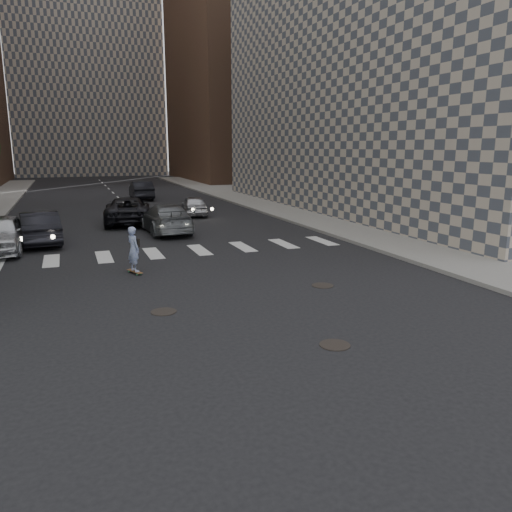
{
  "coord_description": "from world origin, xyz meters",
  "views": [
    {
      "loc": [
        -4.22,
        -11.77,
        4.4
      ],
      "look_at": [
        0.78,
        1.43,
        1.3
      ],
      "focal_mm": 35.0,
      "sensor_mm": 36.0,
      "label": 1
    }
  ],
  "objects": [
    {
      "name": "manhole_a",
      "position": [
        1.2,
        -2.5,
        0.01
      ],
      "size": [
        0.7,
        0.7,
        0.02
      ],
      "primitive_type": "cylinder",
      "color": "black",
      "rests_on": "ground"
    },
    {
      "name": "tower_center",
      "position": [
        0.0,
        78.0,
        24.0
      ],
      "size": [
        22.0,
        20.0,
        48.0
      ],
      "primitive_type": "cube",
      "color": "#ADA08E",
      "rests_on": "ground"
    },
    {
      "name": "manhole_b",
      "position": [
        -2.0,
        1.2,
        0.01
      ],
      "size": [
        0.7,
        0.7,
        0.02
      ],
      "primitive_type": "cylinder",
      "color": "black",
      "rests_on": "ground"
    },
    {
      "name": "manhole_c",
      "position": [
        3.3,
        2.0,
        0.01
      ],
      "size": [
        0.7,
        0.7,
        0.02
      ],
      "primitive_type": "cylinder",
      "color": "black",
      "rests_on": "ground"
    },
    {
      "name": "traffic_car_c",
      "position": [
        -0.97,
        18.0,
        0.77
      ],
      "size": [
        3.18,
        5.82,
        1.55
      ],
      "primitive_type": "imported",
      "rotation": [
        0.0,
        0.0,
        3.03
      ],
      "color": "black",
      "rests_on": "ground"
    },
    {
      "name": "skateboarder",
      "position": [
        -2.18,
        5.79,
        0.88
      ],
      "size": [
        0.56,
        0.87,
        1.69
      ],
      "rotation": [
        0.0,
        0.0,
        0.36
      ],
      "color": "brown",
      "rests_on": "ground"
    },
    {
      "name": "traffic_car_d",
      "position": [
        3.46,
        20.0,
        0.65
      ],
      "size": [
        2.0,
        3.99,
        1.3
      ],
      "primitive_type": "imported",
      "rotation": [
        0.0,
        0.0,
        3.02
      ],
      "color": "#ABACB2",
      "rests_on": "ground"
    },
    {
      "name": "sidewalk_right",
      "position": [
        14.5,
        20.0,
        0.07
      ],
      "size": [
        13.0,
        80.0,
        0.15
      ],
      "primitive_type": "cube",
      "color": "gray",
      "rests_on": "ground"
    },
    {
      "name": "tower_right",
      "position": [
        20.0,
        55.0,
        18.0
      ],
      "size": [
        18.0,
        24.0,
        36.0
      ],
      "primitive_type": "cube",
      "color": "brown",
      "rests_on": "ground"
    },
    {
      "name": "traffic_car_b",
      "position": [
        0.5,
        14.0,
        0.75
      ],
      "size": [
        2.27,
        5.21,
        1.49
      ],
      "primitive_type": "imported",
      "rotation": [
        0.0,
        0.0,
        3.18
      ],
      "color": "slate",
      "rests_on": "ground"
    },
    {
      "name": "traffic_car_e",
      "position": [
        1.73,
        31.7,
        0.77
      ],
      "size": [
        1.67,
        4.71,
        1.55
      ],
      "primitive_type": "imported",
      "rotation": [
        0.0,
        0.0,
        3.13
      ],
      "color": "black",
      "rests_on": "ground"
    },
    {
      "name": "ground",
      "position": [
        0.0,
        0.0,
        0.0
      ],
      "size": [
        160.0,
        160.0,
        0.0
      ],
      "primitive_type": "plane",
      "color": "black",
      "rests_on": "ground"
    },
    {
      "name": "silver_sedan",
      "position": [
        -7.0,
        11.52,
        0.79
      ],
      "size": [
        1.94,
        4.66,
        1.58
      ],
      "primitive_type": "imported",
      "rotation": [
        0.0,
        0.0,
        -0.02
      ],
      "color": "silver",
      "rests_on": "ground"
    },
    {
      "name": "building_right",
      "position": [
        18.49,
        18.49,
        10.98
      ],
      "size": [
        15.0,
        33.0,
        22.0
      ],
      "color": "#ADA08E",
      "rests_on": "ground"
    },
    {
      "name": "traffic_car_a",
      "position": [
        -5.53,
        13.0,
        0.76
      ],
      "size": [
        2.07,
        4.75,
        1.52
      ],
      "primitive_type": "imported",
      "rotation": [
        0.0,
        0.0,
        3.24
      ],
      "color": "black",
      "rests_on": "ground"
    }
  ]
}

